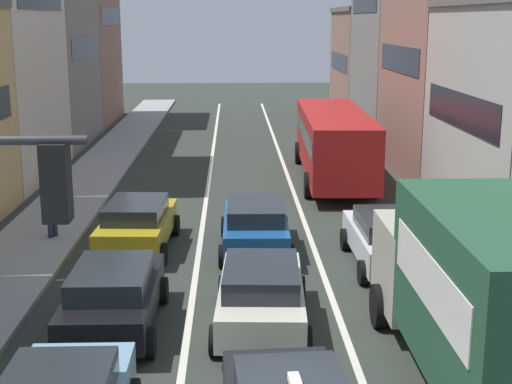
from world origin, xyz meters
TOP-DOWN VIEW (x-y plane):
  - sidewalk_left at (-6.70, 20.00)m, footprint 2.60×64.00m
  - lane_stripe_left at (-1.70, 20.00)m, footprint 0.16×60.00m
  - lane_stripe_right at (1.70, 20.00)m, footprint 0.16×60.00m
  - building_row_right at (9.90, 21.22)m, footprint 7.20×43.90m
  - removalist_box_truck at (3.70, 2.76)m, footprint 2.74×7.72m
  - sedan_centre_lane_second at (-0.09, 5.76)m, footprint 2.23×4.38m
  - wagon_left_lane_second at (-3.30, 5.74)m, footprint 2.06×4.30m
  - hatchback_centre_lane_third at (-0.05, 11.22)m, footprint 2.10×4.32m
  - sedan_left_lane_third at (-3.50, 11.50)m, footprint 2.24×4.39m
  - sedan_right_lane_behind_truck at (3.53, 9.78)m, footprint 2.09×4.31m
  - bus_mid_queue_primary at (3.54, 20.88)m, footprint 3.07×10.58m
  - pedestrian_mid_sidewalk at (-6.21, 12.44)m, footprint 0.35×0.46m

SIDE VIEW (x-z plane):
  - lane_stripe_left at x=-1.70m, z-range 0.00..0.01m
  - lane_stripe_right at x=1.70m, z-range 0.00..0.01m
  - sidewalk_left at x=-6.70m, z-range 0.00..0.14m
  - sedan_centre_lane_second at x=-0.09m, z-range 0.05..1.54m
  - wagon_left_lane_second at x=-3.30m, z-range 0.05..1.54m
  - hatchback_centre_lane_third at x=-0.05m, z-range 0.05..1.54m
  - sedan_left_lane_third at x=-3.50m, z-range 0.05..1.54m
  - sedan_right_lane_behind_truck at x=3.53m, z-range 0.05..1.54m
  - pedestrian_mid_sidewalk at x=-6.21m, z-range 0.12..1.78m
  - bus_mid_queue_primary at x=3.54m, z-range 0.31..3.21m
  - removalist_box_truck at x=3.70m, z-range 0.18..3.76m
  - building_row_right at x=9.90m, z-range -1.49..12.48m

